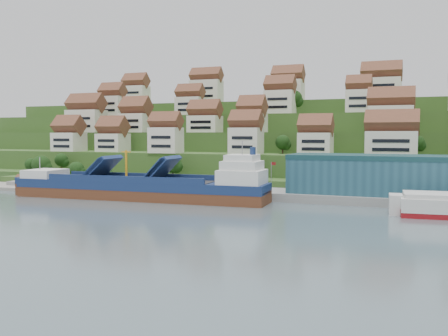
% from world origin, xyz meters
% --- Properties ---
extents(ground, '(300.00, 300.00, 0.00)m').
position_xyz_m(ground, '(0.00, 0.00, 0.00)').
color(ground, slate).
rests_on(ground, ground).
extents(quay, '(180.00, 14.00, 2.20)m').
position_xyz_m(quay, '(20.00, 15.00, 1.10)').
color(quay, gray).
rests_on(quay, ground).
extents(pebble_beach, '(45.00, 20.00, 1.00)m').
position_xyz_m(pebble_beach, '(-58.00, 12.00, 0.50)').
color(pebble_beach, gray).
rests_on(pebble_beach, ground).
extents(hillside, '(260.00, 128.00, 31.00)m').
position_xyz_m(hillside, '(0.00, 103.55, 10.66)').
color(hillside, '#2D4C1E').
rests_on(hillside, ground).
extents(hillside_village, '(155.88, 63.59, 29.77)m').
position_xyz_m(hillside_village, '(-0.02, 61.07, 24.73)').
color(hillside_village, white).
rests_on(hillside_village, ground).
extents(hillside_trees, '(139.55, 62.43, 31.04)m').
position_xyz_m(hillside_trees, '(-11.67, 42.03, 15.54)').
color(hillside_trees, '#1C3D14').
rests_on(hillside_trees, ground).
extents(warehouse, '(60.00, 15.00, 10.00)m').
position_xyz_m(warehouse, '(52.00, 17.00, 7.20)').
color(warehouse, '#265568').
rests_on(warehouse, quay).
extents(flagpole, '(1.28, 0.16, 8.00)m').
position_xyz_m(flagpole, '(18.11, 10.00, 6.88)').
color(flagpole, gray).
rests_on(flagpole, quay).
extents(beach_huts, '(14.40, 3.70, 2.20)m').
position_xyz_m(beach_huts, '(-60.00, 10.75, 2.10)').
color(beach_huts, white).
rests_on(beach_huts, pebble_beach).
extents(cargo_ship, '(71.12, 14.59, 15.58)m').
position_xyz_m(cargo_ship, '(-14.08, 0.26, 3.03)').
color(cargo_ship, brown).
rests_on(cargo_ship, ground).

